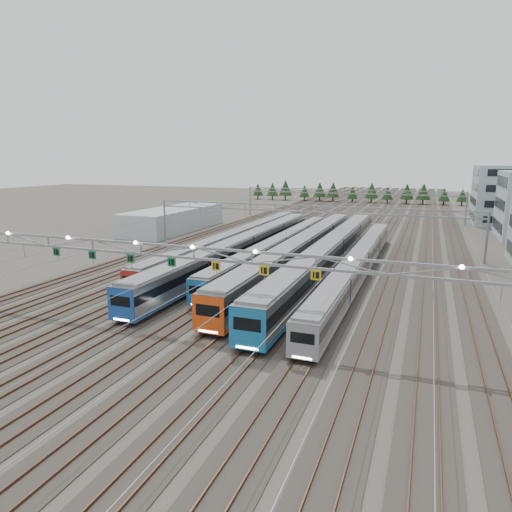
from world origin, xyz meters
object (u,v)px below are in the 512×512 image
(gantry_far, at_px, (350,195))
(train_f, at_px, (358,264))
(train_b, at_px, (245,247))
(train_e, at_px, (332,251))
(train_a, at_px, (242,238))
(gantry_mid, at_px, (306,214))
(west_shed, at_px, (174,219))
(train_c, at_px, (279,247))
(train_d, at_px, (302,250))
(gantry_near, at_px, (193,255))

(gantry_far, bearing_deg, train_f, -79.44)
(train_b, height_order, train_e, train_e)
(train_a, height_order, train_e, train_e)
(gantry_mid, relative_size, west_shed, 1.88)
(train_f, xyz_separation_m, west_shed, (-45.03, 28.45, 0.49))
(train_c, relative_size, train_e, 0.81)
(train_e, relative_size, gantry_far, 1.20)
(train_b, distance_m, gantry_far, 56.82)
(train_a, relative_size, train_b, 1.07)
(west_shed, bearing_deg, train_d, -33.64)
(gantry_near, relative_size, west_shed, 1.88)
(gantry_mid, relative_size, gantry_far, 1.00)
(gantry_mid, bearing_deg, train_f, -53.74)
(train_c, relative_size, gantry_mid, 0.97)
(train_c, distance_m, gantry_near, 32.58)
(train_b, bearing_deg, train_d, 2.52)
(train_d, bearing_deg, west_shed, 146.36)
(train_c, xyz_separation_m, gantry_mid, (2.25, 8.03, 4.46))
(gantry_near, distance_m, gantry_far, 85.12)
(gantry_near, bearing_deg, train_e, 77.12)
(train_c, bearing_deg, gantry_mid, 74.34)
(west_shed, bearing_deg, train_e, -30.12)
(train_c, height_order, train_e, train_e)
(train_b, bearing_deg, gantry_near, -76.93)
(gantry_mid, bearing_deg, train_c, -105.66)
(train_f, bearing_deg, gantry_far, 100.56)
(train_e, xyz_separation_m, gantry_far, (-6.75, 55.40, 4.06))
(gantry_mid, xyz_separation_m, west_shed, (-33.78, 13.12, -3.96))
(gantry_mid, bearing_deg, west_shed, 158.78)
(gantry_far, distance_m, west_shed, 46.62)
(train_d, bearing_deg, train_e, 5.84)
(train_e, distance_m, train_f, 6.69)
(train_a, relative_size, west_shed, 2.19)
(train_c, relative_size, train_d, 0.88)
(train_f, bearing_deg, west_shed, 147.71)
(train_e, distance_m, gantry_far, 55.96)
(train_e, relative_size, west_shed, 2.25)
(gantry_near, height_order, gantry_far, gantry_near)
(train_c, height_order, west_shed, west_shed)
(train_a, xyz_separation_m, west_shed, (-22.53, 14.71, 0.51))
(train_c, xyz_separation_m, gantry_near, (2.20, -32.09, 5.16))
(train_e, height_order, gantry_far, gantry_far)
(train_a, relative_size, train_e, 0.98)
(train_b, relative_size, train_f, 1.07)
(west_shed, bearing_deg, gantry_far, 43.34)
(west_shed, bearing_deg, train_c, -33.84)
(west_shed, bearing_deg, train_f, -32.29)
(train_f, xyz_separation_m, gantry_far, (-11.25, 60.33, 4.45))
(gantry_far, bearing_deg, train_c, -92.43)
(train_e, height_order, gantry_mid, gantry_mid)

